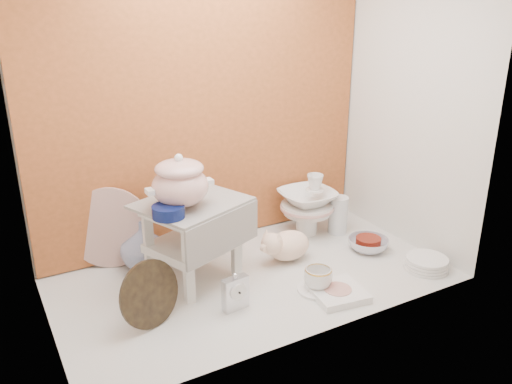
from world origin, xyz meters
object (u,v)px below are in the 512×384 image
at_px(mantel_clock, 235,291).
at_px(plush_pig, 289,245).
at_px(gold_rim_teacup, 318,278).
at_px(blue_white_vase, 144,245).
at_px(crystal_bowl, 368,244).
at_px(floral_platter, 109,228).
at_px(soup_tureen, 180,181).
at_px(porcelain_tower, 307,205).
at_px(step_stool, 193,241).
at_px(dinner_plate_stack, 427,263).

distance_m(mantel_clock, plush_pig, 0.50).
bearing_deg(gold_rim_teacup, mantel_clock, 172.38).
distance_m(blue_white_vase, crystal_bowl, 1.14).
xyz_separation_m(floral_platter, crystal_bowl, (1.20, -0.48, -0.17)).
relative_size(soup_tureen, crystal_bowl, 1.36).
bearing_deg(plush_pig, floral_platter, 171.68).
distance_m(mantel_clock, gold_rim_teacup, 0.39).
height_order(floral_platter, porcelain_tower, floral_platter).
bearing_deg(plush_pig, porcelain_tower, 57.94).
height_order(soup_tureen, mantel_clock, soup_tureen).
relative_size(step_stool, gold_rim_teacup, 3.51).
relative_size(mantel_clock, crystal_bowl, 0.81).
bearing_deg(gold_rim_teacup, step_stool, 139.66).
bearing_deg(soup_tureen, gold_rim_teacup, -33.02).
relative_size(blue_white_vase, plush_pig, 0.86).
relative_size(mantel_clock, dinner_plate_stack, 0.79).
bearing_deg(gold_rim_teacup, plush_pig, 81.79).
height_order(step_stool, gold_rim_teacup, step_stool).
bearing_deg(step_stool, porcelain_tower, -9.14).
relative_size(floral_platter, blue_white_vase, 1.68).
relative_size(dinner_plate_stack, porcelain_tower, 0.62).
height_order(mantel_clock, porcelain_tower, porcelain_tower).
bearing_deg(gold_rim_teacup, floral_platter, 137.07).
distance_m(step_stool, gold_rim_teacup, 0.59).
relative_size(floral_platter, dinner_plate_stack, 1.90).
height_order(plush_pig, dinner_plate_stack, plush_pig).
height_order(soup_tureen, dinner_plate_stack, soup_tureen).
bearing_deg(dinner_plate_stack, soup_tureen, 158.90).
distance_m(step_stool, dinner_plate_stack, 1.13).
bearing_deg(floral_platter, step_stool, -46.34).
bearing_deg(crystal_bowl, porcelain_tower, 115.91).
distance_m(floral_platter, mantel_clock, 0.73).
relative_size(mantel_clock, gold_rim_teacup, 1.32).
height_order(floral_platter, blue_white_vase, floral_platter).
relative_size(gold_rim_teacup, crystal_bowl, 0.61).
xyz_separation_m(step_stool, floral_platter, (-0.30, 0.31, 0.01)).
bearing_deg(porcelain_tower, mantel_clock, -145.06).
relative_size(dinner_plate_stack, crystal_bowl, 1.02).
bearing_deg(porcelain_tower, crystal_bowl, -64.09).
height_order(soup_tureen, gold_rim_teacup, soup_tureen).
height_order(step_stool, soup_tureen, soup_tureen).
bearing_deg(crystal_bowl, plush_pig, 165.34).
bearing_deg(step_stool, crystal_bowl, -32.16).
distance_m(mantel_clock, crystal_bowl, 0.86).
relative_size(soup_tureen, porcelain_tower, 0.83).
distance_m(soup_tureen, dinner_plate_stack, 1.25).
bearing_deg(mantel_clock, blue_white_vase, 105.49).
height_order(step_stool, mantel_clock, step_stool).
bearing_deg(soup_tureen, porcelain_tower, 14.41).
distance_m(soup_tureen, floral_platter, 0.53).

